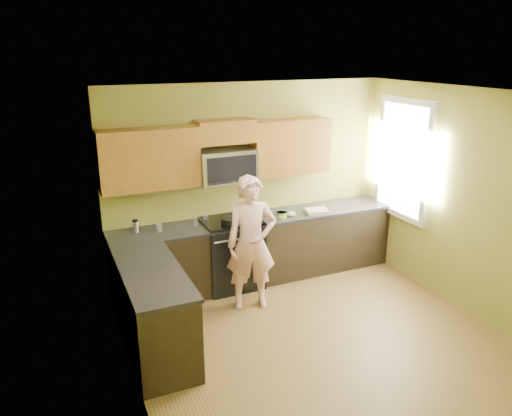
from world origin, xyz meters
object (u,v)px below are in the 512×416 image
frying_pan (232,222)px  travel_mug (136,232)px  microwave (227,181)px  woman (251,243)px  stove (231,253)px  butter_tub (282,217)px

frying_pan → travel_mug: bearing=161.7°
microwave → woman: bearing=-88.0°
microwave → travel_mug: 1.33m
woman → travel_mug: (-1.25, 0.74, 0.08)m
microwave → travel_mug: microwave is taller
stove → microwave: bearing=90.0°
microwave → travel_mug: size_ratio=4.68×
woman → frying_pan: woman is taller
stove → travel_mug: travel_mug is taller
stove → microwave: 0.98m
butter_tub → travel_mug: travel_mug is taller
stove → microwave: microwave is taller
microwave → frying_pan: 0.54m
microwave → butter_tub: size_ratio=5.60×
stove → microwave: size_ratio=1.25×
stove → frying_pan: 0.48m
microwave → travel_mug: bearing=-179.7°
frying_pan → woman: bearing=-93.8°
microwave → frying_pan: size_ratio=1.51×
microwave → butter_tub: 0.91m
stove → woman: woman is taller
microwave → stove: bearing=-90.0°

